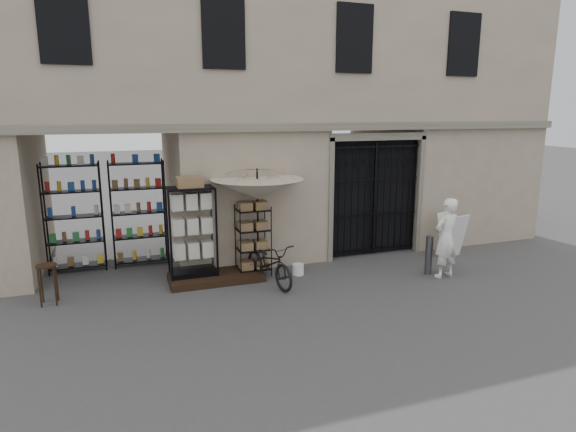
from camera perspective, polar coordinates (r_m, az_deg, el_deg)
name	(u,v)px	position (r m, az deg, el deg)	size (l,w,h in m)	color
ground	(348,292)	(9.98, 7.13, -8.88)	(80.00, 80.00, 0.00)	black
main_building	(283,76)	(13.04, -0.54, 16.27)	(14.00, 4.00, 9.00)	tan
shop_recess	(108,209)	(11.29, -20.51, 0.83)	(3.00, 1.70, 3.00)	black
shop_shelving	(107,215)	(11.83, -20.65, 0.07)	(2.70, 0.50, 2.50)	black
iron_gate	(371,196)	(12.33, 9.85, 2.33)	(2.50, 0.21, 3.00)	black
step_platform	(216,277)	(10.61, -8.51, -7.20)	(2.00, 0.90, 0.15)	black
display_cabinet	(192,236)	(10.42, -11.29, -2.33)	(1.05, 0.78, 2.06)	black
wire_rack	(253,241)	(10.70, -4.16, -3.00)	(0.83, 0.73, 1.58)	black
market_umbrella	(257,183)	(10.43, -3.67, 3.88)	(1.94, 1.97, 2.88)	black
white_bucket	(298,269)	(10.86, 1.20, -6.34)	(0.26, 0.26, 0.25)	white
bicycle	(269,284)	(10.36, -2.22, -8.00)	(0.61, 0.91, 1.74)	black
wooden_stool	(48,283)	(10.23, -26.55, -7.16)	(0.38, 0.38, 0.78)	black
steel_bollard	(429,255)	(11.27, 16.36, -4.46)	(0.16, 0.16, 0.88)	#4D4F53
shopkeeper	(443,276)	(11.32, 17.93, -6.83)	(0.65, 1.77, 0.42)	white
easel_sign	(452,235)	(12.75, 18.86, -2.13)	(0.64, 0.70, 1.09)	silver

